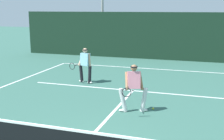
{
  "coord_description": "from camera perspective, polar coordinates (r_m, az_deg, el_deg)",
  "views": [
    {
      "loc": [
        2.72,
        -4.9,
        3.31
      ],
      "look_at": [
        -0.61,
        5.43,
        1.0
      ],
      "focal_mm": 47.06,
      "sensor_mm": 36.0,
      "label": 1
    }
  ],
  "objects": [
    {
      "name": "player_far",
      "position": [
        13.1,
        -5.26,
        1.19
      ],
      "size": [
        0.91,
        0.82,
        1.58
      ],
      "rotation": [
        0.0,
        0.0,
        2.92
      ],
      "color": "black",
      "rests_on": "ground_plane"
    },
    {
      "name": "player_near",
      "position": [
        9.4,
        4.2,
        -3.17
      ],
      "size": [
        0.95,
        0.93,
        1.56
      ],
      "rotation": [
        0.0,
        0.0,
        3.49
      ],
      "color": "silver",
      "rests_on": "ground_plane"
    },
    {
      "name": "court_line_centre",
      "position": [
        9.17,
        -0.66,
        -9.14
      ],
      "size": [
        0.1,
        6.4,
        0.01
      ],
      "primitive_type": "cube",
      "color": "white",
      "rests_on": "ground_plane"
    },
    {
      "name": "back_fence_windscreen",
      "position": [
        19.2,
        9.71,
        6.49
      ],
      "size": [
        19.54,
        0.12,
        3.05
      ],
      "primitive_type": "cube",
      "color": "black",
      "rests_on": "ground_plane"
    },
    {
      "name": "court_line_service",
      "position": [
        12.01,
        4.08,
        -4.01
      ],
      "size": [
        8.87,
        0.1,
        0.01
      ],
      "primitive_type": "cube",
      "color": "white",
      "rests_on": "ground_plane"
    },
    {
      "name": "tennis_ball",
      "position": [
        9.9,
        7.99,
        -7.43
      ],
      "size": [
        0.07,
        0.07,
        0.07
      ],
      "primitive_type": "sphere",
      "color": "#D1E033",
      "rests_on": "ground_plane"
    },
    {
      "name": "court_line_baseline_far",
      "position": [
        16.36,
        7.93,
        0.23
      ],
      "size": [
        10.88,
        0.1,
        0.01
      ],
      "primitive_type": "cube",
      "color": "white",
      "rests_on": "ground_plane"
    }
  ]
}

